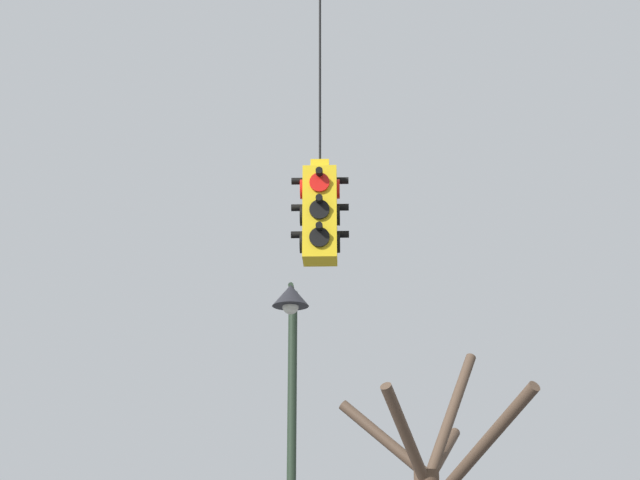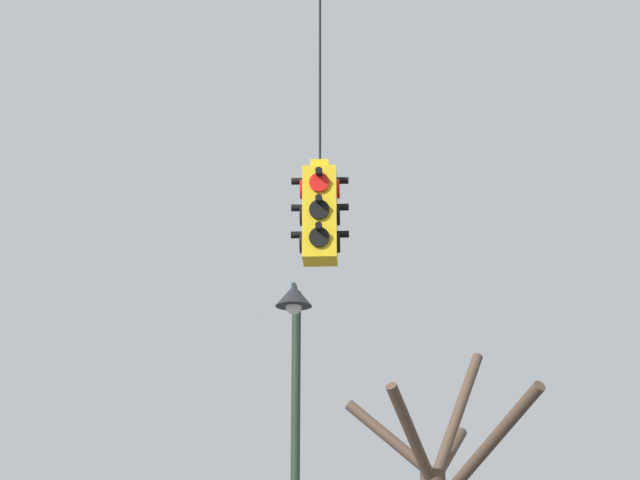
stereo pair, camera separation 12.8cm
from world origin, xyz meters
name	(u,v)px [view 1 (the left image)]	position (x,y,z in m)	size (l,w,h in m)	color
traffic_light_over_intersection	(320,213)	(1.61, -0.34, 5.15)	(0.58, 0.58, 3.44)	yellow
street_lamp	(291,394)	(1.14, 2.83, 3.86)	(0.47, 0.82, 5.28)	#233323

